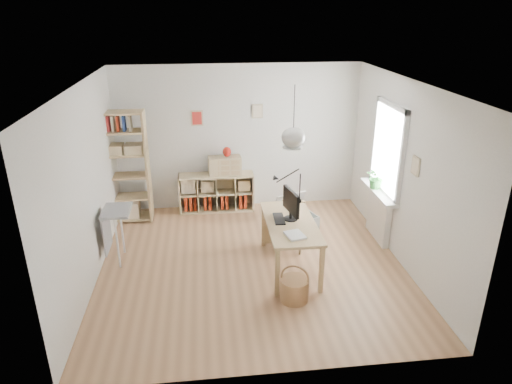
{
  "coord_description": "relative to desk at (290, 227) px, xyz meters",
  "views": [
    {
      "loc": [
        -0.63,
        -5.97,
        3.64
      ],
      "look_at": [
        0.1,
        0.3,
        1.05
      ],
      "focal_mm": 32.0,
      "sensor_mm": 36.0,
      "label": 1
    }
  ],
  "objects": [
    {
      "name": "ground",
      "position": [
        -0.55,
        0.15,
        -0.66
      ],
      "size": [
        4.5,
        4.5,
        0.0
      ],
      "primitive_type": "plane",
      "color": "tan",
      "rests_on": "ground"
    },
    {
      "name": "cube_shelf",
      "position": [
        -1.02,
        2.23,
        -0.36
      ],
      "size": [
        1.4,
        0.38,
        0.72
      ],
      "color": "#CBB585",
      "rests_on": "ground"
    },
    {
      "name": "potted_plant",
      "position": [
        1.57,
        0.86,
        0.39
      ],
      "size": [
        0.43,
        0.4,
        0.37
      ],
      "primitive_type": "imported",
      "rotation": [
        0.0,
        0.0,
        0.42
      ],
      "color": "#2A722C",
      "rests_on": "windowsill"
    },
    {
      "name": "monitor",
      "position": [
        0.01,
        0.08,
        0.35
      ],
      "size": [
        0.21,
        0.51,
        0.45
      ],
      "rotation": [
        0.0,
        0.0,
        0.2
      ],
      "color": "black",
      "rests_on": "desk"
    },
    {
      "name": "room_shell",
      "position": [
        -0.0,
        0.0,
        1.34
      ],
      "size": [
        4.5,
        4.5,
        4.5
      ],
      "color": "white",
      "rests_on": "ground"
    },
    {
      "name": "drawer_chest",
      "position": [
        -0.83,
        2.19,
        0.23
      ],
      "size": [
        0.61,
        0.31,
        0.34
      ],
      "primitive_type": "cube",
      "rotation": [
        0.0,
        0.0,
        0.07
      ],
      "color": "#CBB585",
      "rests_on": "cube_shelf"
    },
    {
      "name": "yarn_ball",
      "position": [
        0.13,
        0.46,
        0.16
      ],
      "size": [
        0.13,
        0.13,
        0.13
      ],
      "primitive_type": "sphere",
      "color": "#430910",
      "rests_on": "desk"
    },
    {
      "name": "wicker_basket",
      "position": [
        -0.09,
        -0.83,
        -0.49
      ],
      "size": [
        0.38,
        0.38,
        0.53
      ],
      "rotation": [
        0.0,
        0.0,
        -0.4
      ],
      "color": "#A6784B",
      "rests_on": "ground"
    },
    {
      "name": "chair",
      "position": [
        0.15,
        0.6,
        -0.22
      ],
      "size": [
        0.48,
        0.48,
        0.77
      ],
      "rotation": [
        0.0,
        0.0,
        -0.32
      ],
      "color": "#9C9C9F",
      "rests_on": "ground"
    },
    {
      "name": "window_unit",
      "position": [
        1.68,
        0.75,
        0.89
      ],
      "size": [
        0.07,
        1.16,
        1.46
      ],
      "color": "white",
      "rests_on": "ground"
    },
    {
      "name": "storage_chest",
      "position": [
        0.36,
        1.16,
        -0.46
      ],
      "size": [
        0.77,
        0.81,
        0.61
      ],
      "rotation": [
        0.0,
        0.0,
        0.35
      ],
      "color": "silver",
      "rests_on": "ground"
    },
    {
      "name": "tall_bookshelf",
      "position": [
        -2.59,
        1.95,
        0.43
      ],
      "size": [
        0.8,
        0.38,
        2.0
      ],
      "color": "tan",
      "rests_on": "ground"
    },
    {
      "name": "task_lamp",
      "position": [
        0.03,
        0.61,
        0.44
      ],
      "size": [
        0.48,
        0.18,
        0.51
      ],
      "color": "black",
      "rests_on": "desk"
    },
    {
      "name": "side_table",
      "position": [
        -2.59,
        0.5,
        0.01
      ],
      "size": [
        0.4,
        0.55,
        0.85
      ],
      "color": "#9C9C9F",
      "rests_on": "ground"
    },
    {
      "name": "paper_tray",
      "position": [
        -0.02,
        -0.45,
        0.11
      ],
      "size": [
        0.29,
        0.33,
        0.03
      ],
      "primitive_type": "cube",
      "rotation": [
        0.0,
        0.0,
        0.25
      ],
      "color": "white",
      "rests_on": "desk"
    },
    {
      "name": "radiator",
      "position": [
        1.64,
        0.75,
        -0.26
      ],
      "size": [
        0.1,
        0.8,
        0.8
      ],
      "primitive_type": "cube",
      "color": "white",
      "rests_on": "ground"
    },
    {
      "name": "desk",
      "position": [
        0.0,
        0.0,
        0.0
      ],
      "size": [
        0.7,
        1.5,
        0.75
      ],
      "color": "tan",
      "rests_on": "ground"
    },
    {
      "name": "windowsill",
      "position": [
        1.59,
        0.75,
        0.17
      ],
      "size": [
        0.22,
        1.2,
        0.06
      ],
      "primitive_type": "cube",
      "color": "white",
      "rests_on": "radiator"
    },
    {
      "name": "red_vase",
      "position": [
        -0.78,
        2.19,
        0.5
      ],
      "size": [
        0.15,
        0.15,
        0.19
      ],
      "primitive_type": "ellipsoid",
      "color": "#9F140D",
      "rests_on": "drawer_chest"
    },
    {
      "name": "keyboard",
      "position": [
        -0.15,
        0.09,
        0.1
      ],
      "size": [
        0.16,
        0.4,
        0.02
      ],
      "primitive_type": "cube",
      "rotation": [
        0.0,
        0.0,
        -0.04
      ],
      "color": "black",
      "rests_on": "desk"
    }
  ]
}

